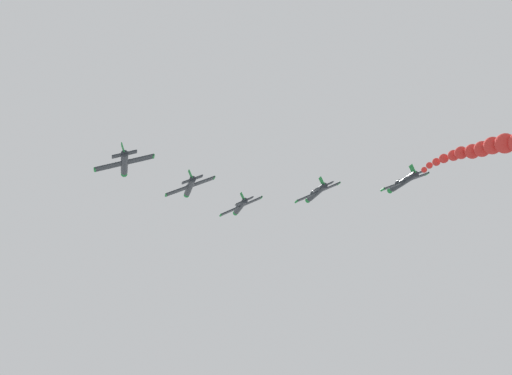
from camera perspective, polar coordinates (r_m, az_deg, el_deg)
name	(u,v)px	position (r m, az deg, el deg)	size (l,w,h in m)	color
airplane_lead	(240,206)	(118.09, -1.54, -1.84)	(8.71, 10.35, 4.60)	#23282D
airplane_left_inner	(190,186)	(105.26, -6.47, 0.10)	(8.87, 10.35, 4.23)	#23282D
airplane_right_inner	(317,192)	(109.79, 5.91, -0.49)	(8.77, 10.35, 4.47)	#23282D
airplane_left_outer	(124,163)	(94.20, -12.69, 2.32)	(9.19, 10.35, 3.46)	#23282D
airplane_right_outer	(403,182)	(105.55, 14.13, 0.54)	(9.00, 10.35, 3.91)	#23282D
smoke_trail_right_outer	(499,146)	(86.33, 22.54, 3.75)	(5.22, 24.37, 5.30)	red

